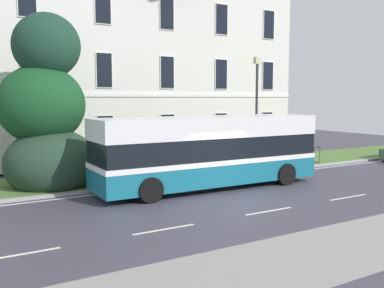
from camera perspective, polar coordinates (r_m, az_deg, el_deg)
The scene contains 7 objects.
ground_plane at distance 17.00m, azimuth 4.41°, elevation -6.98°, with size 60.00×56.00×0.18m.
georgian_townhouse at distance 30.24m, azimuth -8.06°, elevation 11.06°, with size 19.42×10.77×12.63m.
iron_verge_railing at distance 20.98m, azimuth 3.50°, elevation -2.69°, with size 14.00×0.04×0.97m.
evergreen_tree at distance 19.37m, azimuth -18.72°, elevation 3.36°, with size 4.09×4.23×7.85m.
single_decker_bus at distance 18.25m, azimuth 2.31°, elevation -0.88°, with size 10.01×2.70×3.05m.
street_lamp_post at distance 23.48m, azimuth 8.57°, elevation 5.33°, with size 0.36×0.24×5.88m.
litter_bin at distance 22.26m, azimuth 4.29°, elevation -2.10°, with size 0.46×0.46×1.06m.
Camera 1 is at (-9.56, -12.73, 3.83)m, focal length 40.21 mm.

